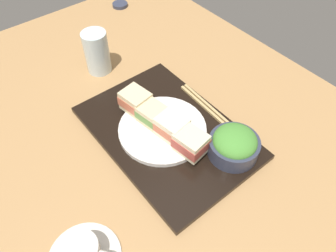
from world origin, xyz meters
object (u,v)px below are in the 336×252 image
Objects in this scene: sandwich_farmost at (136,101)px; sandwich_plate at (162,129)px; sandwich_inner_far at (153,115)px; small_sauce_dish at (120,5)px; sandwich_nearmost at (192,142)px; chopsticks_pair at (207,106)px; sandwich_inner_near at (172,127)px; drinking_glass at (96,53)px; salad_bowl at (234,144)px.

sandwich_plate is at bearing -172.60° from sandwich_farmost.
sandwich_farmost is at bearing 7.40° from sandwich_inner_far.
small_sauce_dish is at bearing -25.28° from sandwich_inner_far.
sandwich_nearmost is (-9.61, -1.25, 3.30)cm from sandwich_plate.
sandwich_plate is 2.79× the size of sandwich_nearmost.
sandwich_plate is at bearing 86.09° from chopsticks_pair.
sandwich_plate is 2.85× the size of sandwich_inner_near.
drinking_glass is at bearing -0.24° from sandwich_inner_near.
drinking_glass reaches higher than sandwich_plate.
small_sauce_dish is at bearing -23.77° from sandwich_plate.
salad_bowl is 16.20cm from chopsticks_pair.
salad_bowl reaches higher than small_sauce_dish.
sandwich_inner_far is at bearing 25.99° from salad_bowl.
sandwich_inner_near is at bearing 7.40° from sandwich_nearmost.
sandwich_nearmost is at bearing -179.07° from drinking_glass.
sandwich_nearmost is 74.53cm from small_sauce_dish.
sandwich_farmost is 0.63× the size of drinking_glass.
sandwich_inner_near is at bearing -172.60° from sandwich_plate.
sandwich_inner_far is at bearing 154.72° from small_sauce_dish.
sandwich_plate is 1.10× the size of chopsticks_pair.
salad_bowl reaches higher than sandwich_inner_far.
drinking_glass is at bearing 9.76° from salad_bowl.
chopsticks_pair is at bearing -105.76° from sandwich_inner_far.
sandwich_nearmost reaches higher than sandwich_inner_far.
sandwich_nearmost is at bearing 123.18° from chopsticks_pair.
drinking_glass is at bearing 136.91° from small_sauce_dish.
drinking_glass is 2.24× the size of small_sauce_dish.
small_sauce_dish is at bearing -11.20° from chopsticks_pair.
drinking_glass reaches higher than small_sauce_dish.
sandwich_inner_far is 0.63× the size of drinking_glass.
salad_bowl is 0.93× the size of drinking_glass.
sandwich_nearmost is at bearing 50.48° from salad_bowl.
sandwich_inner_near is at bearing 157.63° from small_sauce_dish.
sandwich_farmost reaches higher than sandwich_nearmost.
drinking_glass is 38.51cm from small_sauce_dish.
salad_bowl is at bearing -150.78° from sandwich_plate.
drinking_glass is (35.74, -0.15, 1.05)cm from sandwich_inner_near.
sandwich_nearmost reaches higher than chopsticks_pair.
sandwich_inner_far reaches higher than sandwich_plate.
sandwich_inner_far is (6.40, 0.83, -0.42)cm from sandwich_inner_near.
chopsticks_pair is (-0.99, -14.43, -0.27)cm from sandwich_plate.
drinking_glass is (22.93, -1.81, 1.11)cm from sandwich_farmost.
chopsticks_pair is at bearing -124.05° from sandwich_farmost.
sandwich_nearmost is 6.46cm from sandwich_inner_near.
sandwich_inner_far is (3.20, 0.42, 2.99)cm from sandwich_plate.
sandwich_farmost reaches higher than chopsticks_pair.
sandwich_plate is 3.85× the size of small_sauce_dish.
sandwich_nearmost is at bearing -172.60° from sandwich_farmost.
sandwich_inner_far is 63.34cm from small_sauce_dish.
sandwich_inner_near is 6.47cm from sandwich_inner_far.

